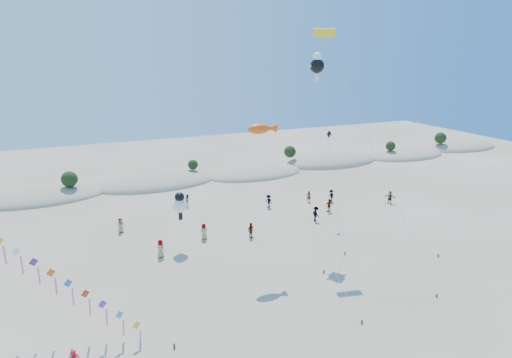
# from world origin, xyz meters

# --- Properties ---
(dune_ridge) EXTENTS (145.30, 11.49, 5.57)m
(dune_ridge) POSITION_xyz_m (1.06, 45.14, 0.11)
(dune_ridge) COLOR tan
(dune_ridge) RESTS_ON ground
(fish_kite) EXTENTS (3.86, 13.24, 13.14)m
(fish_kite) POSITION_xyz_m (4.82, 15.97, 12.61)
(fish_kite) COLOR #3F2D1E
(fish_kite) RESTS_ON ground
(cartoon_kite_low) EXTENTS (11.25, 11.31, 5.90)m
(cartoon_kite_low) POSITION_xyz_m (-1.74, 21.39, 4.69)
(cartoon_kite_low) COLOR #3F2D1E
(cartoon_kite_low) RESTS_ON ground
(cartoon_kite_high) EXTENTS (2.00, 6.98, 19.24)m
(cartoon_kite_high) POSITION_xyz_m (12.34, 19.46, 18.03)
(cartoon_kite_high) COLOR #3F2D1E
(cartoon_kite_high) RESTS_ON ground
(parafoil_kite) EXTENTS (3.84, 15.14, 21.42)m
(parafoil_kite) POSITION_xyz_m (12.38, 18.08, 20.51)
(parafoil_kite) COLOR #3F2D1E
(parafoil_kite) RESTS_ON ground
(dark_kite) EXTENTS (4.65, 14.11, 10.56)m
(dark_kite) POSITION_xyz_m (17.87, 18.57, 6.82)
(dark_kite) COLOR #3F2D1E
(dark_kite) RESTS_ON ground
(beachgoers) EXTENTS (35.02, 13.99, 1.81)m
(beachgoers) POSITION_xyz_m (10.37, 24.93, 0.85)
(beachgoers) COLOR slate
(beachgoers) RESTS_ON ground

